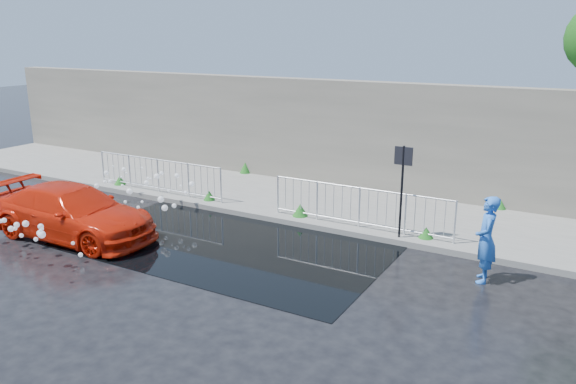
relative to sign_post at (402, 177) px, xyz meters
The scene contains 12 objects.
ground 5.50m from the sign_post, 143.57° to the right, with size 90.00×90.00×0.00m, color black.
pavement 4.90m from the sign_post, 155.66° to the left, with size 30.00×4.00×0.15m, color slate.
curb 4.51m from the sign_post, behind, with size 30.00×0.25×0.16m, color slate.
retaining_wall 5.87m from the sign_post, 135.69° to the left, with size 30.00×0.60×3.50m, color #625D52.
puddle 4.59m from the sign_post, 150.42° to the right, with size 8.00×5.00×0.01m, color black.
sign_post is the anchor object (origin of this frame).
railing_left 8.26m from the sign_post, behind, with size 5.05×0.05×1.10m.
railing_right 1.57m from the sign_post, 168.23° to the left, with size 5.05×0.05×1.10m.
weeds 5.00m from the sign_post, 161.76° to the left, with size 12.17×3.93×0.40m.
water_spray 7.86m from the sign_post, 159.08° to the right, with size 3.64×5.73×1.01m.
red_car 8.42m from the sign_post, 153.26° to the right, with size 1.89×4.65×1.35m, color red.
person 2.76m from the sign_post, 29.48° to the right, with size 0.69×0.45×1.88m, color blue.
Camera 1 is at (8.34, -9.88, 5.09)m, focal length 35.00 mm.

